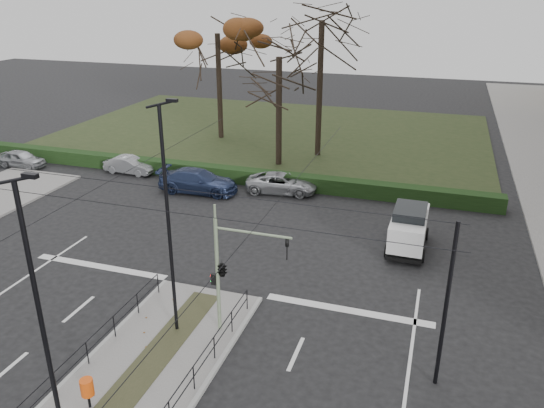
{
  "coord_description": "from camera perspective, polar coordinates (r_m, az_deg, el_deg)",
  "views": [
    {
      "loc": [
        8.79,
        -13.35,
        12.4
      ],
      "look_at": [
        1.81,
        8.04,
        3.21
      ],
      "focal_mm": 35.0,
      "sensor_mm": 36.0,
      "label": 1
    }
  ],
  "objects": [
    {
      "name": "parked_car_first",
      "position": [
        43.74,
        -25.37,
        4.43
      ],
      "size": [
        3.74,
        1.58,
        1.26
      ],
      "primitive_type": "imported",
      "rotation": [
        0.0,
        0.0,
        1.55
      ],
      "color": "#93959A",
      "rests_on": "ground"
    },
    {
      "name": "traffic_light",
      "position": [
        19.74,
        -5.19,
        -6.83
      ],
      "size": [
        3.16,
        1.81,
        4.65
      ],
      "color": "gray",
      "rests_on": "median_island"
    },
    {
      "name": "parked_car_fourth",
      "position": [
        34.49,
        1.06,
        2.27
      ],
      "size": [
        4.81,
        2.65,
        1.28
      ],
      "primitive_type": "imported",
      "rotation": [
        0.0,
        0.0,
        1.69
      ],
      "color": "#93959A",
      "rests_on": "ground"
    },
    {
      "name": "bare_tree_center",
      "position": [
        40.84,
        5.36,
        18.05
      ],
      "size": [
        7.17,
        7.17,
        13.48
      ],
      "color": "black",
      "rests_on": "park"
    },
    {
      "name": "median_railing",
      "position": [
        17.98,
        -17.12,
        -18.43
      ],
      "size": [
        4.14,
        13.24,
        0.92
      ],
      "color": "black",
      "rests_on": "median_island"
    },
    {
      "name": "park",
      "position": [
        49.27,
        0.02,
        7.69
      ],
      "size": [
        38.0,
        26.0,
        0.1
      ],
      "primitive_type": "cube",
      "color": "#243018",
      "rests_on": "ground"
    },
    {
      "name": "catenary",
      "position": [
        19.54,
        -11.0,
        -5.59
      ],
      "size": [
        20.0,
        34.0,
        6.0
      ],
      "color": "black",
      "rests_on": "ground"
    },
    {
      "name": "white_van",
      "position": [
        27.73,
        14.5,
        -2.42
      ],
      "size": [
        1.96,
        4.13,
        2.25
      ],
      "color": "silver",
      "rests_on": "ground"
    },
    {
      "name": "parked_car_third",
      "position": [
        34.83,
        -7.94,
        2.46
      ],
      "size": [
        5.31,
        2.38,
        1.51
      ],
      "primitive_type": "imported",
      "rotation": [
        0.0,
        0.0,
        1.62
      ],
      "color": "#212D4F",
      "rests_on": "ground"
    },
    {
      "name": "hedge",
      "position": [
        37.16,
        -6.41,
        3.39
      ],
      "size": [
        38.0,
        1.0,
        1.0
      ],
      "primitive_type": "cube",
      "color": "black",
      "rests_on": "ground"
    },
    {
      "name": "rust_tree",
      "position": [
        46.25,
        -5.9,
        17.78
      ],
      "size": [
        8.78,
        8.78,
        11.61
      ],
      "color": "black",
      "rests_on": "park"
    },
    {
      "name": "litter_bin",
      "position": [
        18.33,
        -19.28,
        -18.16
      ],
      "size": [
        0.41,
        0.41,
        1.06
      ],
      "color": "black",
      "rests_on": "median_island"
    },
    {
      "name": "streetlamp_median_far",
      "position": [
        19.19,
        -11.04,
        -1.89
      ],
      "size": [
        0.75,
        0.15,
        8.96
      ],
      "color": "black",
      "rests_on": "median_island"
    },
    {
      "name": "bare_tree_near",
      "position": [
        38.5,
        0.77,
        14.69
      ],
      "size": [
        5.88,
        5.88,
        10.42
      ],
      "color": "black",
      "rests_on": "park"
    },
    {
      "name": "parked_car_second",
      "position": [
        39.51,
        -15.07,
        4.07
      ],
      "size": [
        3.74,
        1.4,
        1.22
      ],
      "primitive_type": "imported",
      "rotation": [
        0.0,
        0.0,
        1.54
      ],
      "color": "#93959A",
      "rests_on": "ground"
    },
    {
      "name": "ground",
      "position": [
        20.23,
        -12.53,
        -16.23
      ],
      "size": [
        140.0,
        140.0,
        0.0
      ],
      "primitive_type": "plane",
      "color": "black",
      "rests_on": "ground"
    },
    {
      "name": "streetlamp_median_near",
      "position": [
        14.59,
        -23.3,
        -12.64
      ],
      "size": [
        0.72,
        0.15,
        8.58
      ],
      "color": "black",
      "rests_on": "median_island"
    }
  ]
}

